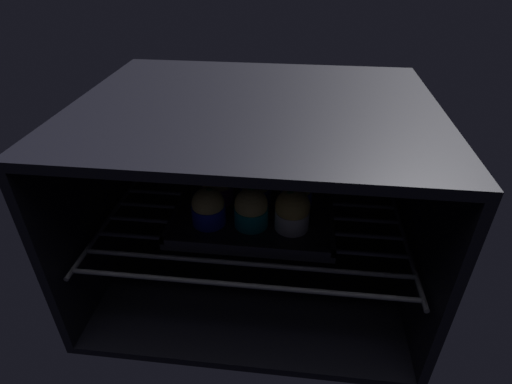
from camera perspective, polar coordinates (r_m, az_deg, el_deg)
The scene contains 12 objects.
oven_cavity at distance 78.99cm, azimuth 0.23°, elevation 0.88°, with size 59.00×47.00×37.00cm.
oven_rack at distance 77.39cm, azimuth -0.12°, elevation -2.91°, with size 54.80×42.00×0.80cm.
baking_tray at distance 77.93cm, azimuth 0.00°, elevation -1.64°, with size 28.95×28.95×2.20cm.
muffin_row0_col0 at distance 70.89cm, azimuth -6.74°, elevation -2.20°, with size 5.96×5.96×7.01cm.
muffin_row0_col1 at distance 69.79cm, azimuth -0.59°, elevation -2.40°, with size 5.96×5.96×7.32cm.
muffin_row0_col2 at distance 69.27cm, azimuth 5.14°, elevation -2.61°, with size 6.02×6.02×7.57cm.
muffin_row1_col0 at distance 76.54cm, azimuth -5.42°, elevation 1.23°, with size 6.20×6.20×7.89cm.
muffin_row1_col1 at distance 75.69cm, azimuth -0.16°, elevation 0.79°, with size 5.96×5.96×7.79cm.
muffin_row1_col2 at distance 75.33cm, azimuth 5.74°, elevation 0.25°, with size 5.96×5.96×7.09cm.
muffin_row2_col0 at distance 83.10cm, azimuth -4.45°, elevation 3.92°, with size 6.46×6.46×7.62cm.
muffin_row2_col1 at distance 82.02cm, azimuth 0.49°, elevation 3.56°, with size 6.54×6.54×7.84cm.
muffin_row2_col2 at distance 81.90cm, azimuth 5.66°, elevation 3.27°, with size 6.05×6.05×7.56cm.
Camera 1 is at (7.40, -40.33, 58.87)cm, focal length 28.35 mm.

